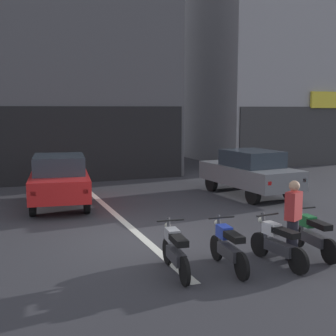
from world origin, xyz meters
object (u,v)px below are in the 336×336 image
(car_grey_parked_kerbside, at_px, (250,171))
(motorcycle_blue_row_left_mid, at_px, (228,246))
(motorcycle_green_row_right_mid, at_px, (313,234))
(motorcycle_white_row_centre, at_px, (278,243))
(car_red_crossing_near, at_px, (59,179))
(motorcycle_silver_row_leftmost, at_px, (175,250))
(person_by_motorcycles, at_px, (293,220))

(car_grey_parked_kerbside, height_order, motorcycle_blue_row_left_mid, car_grey_parked_kerbside)
(motorcycle_green_row_right_mid, bearing_deg, motorcycle_white_row_centre, -167.51)
(car_red_crossing_near, relative_size, motorcycle_silver_row_leftmost, 2.58)
(car_red_crossing_near, distance_m, motorcycle_white_row_centre, 7.88)
(motorcycle_blue_row_left_mid, distance_m, motorcycle_white_row_centre, 1.05)
(motorcycle_white_row_centre, distance_m, motorcycle_green_row_right_mid, 1.07)
(motorcycle_white_row_centre, distance_m, person_by_motorcycles, 0.60)
(car_grey_parked_kerbside, xyz_separation_m, motorcycle_silver_row_leftmost, (-5.37, -6.07, -0.43))
(motorcycle_white_row_centre, relative_size, motorcycle_green_row_right_mid, 1.00)
(car_grey_parked_kerbside, distance_m, motorcycle_white_row_centre, 7.18)
(car_red_crossing_near, bearing_deg, motorcycle_blue_row_left_mid, -72.20)
(car_red_crossing_near, xyz_separation_m, motorcycle_silver_row_leftmost, (1.21, -6.85, -0.43))
(motorcycle_green_row_right_mid, bearing_deg, person_by_motorcycles, -168.79)
(motorcycle_blue_row_left_mid, distance_m, motorcycle_green_row_right_mid, 2.09)
(person_by_motorcycles, bearing_deg, motorcycle_blue_row_left_mid, 178.91)
(motorcycle_silver_row_leftmost, bearing_deg, person_by_motorcycles, -4.31)
(motorcycle_silver_row_leftmost, xyz_separation_m, motorcycle_white_row_centre, (2.09, -0.30, 0.00))
(motorcycle_silver_row_leftmost, bearing_deg, motorcycle_green_row_right_mid, -1.27)
(motorcycle_blue_row_left_mid, relative_size, motorcycle_white_row_centre, 1.00)
(motorcycle_white_row_centre, bearing_deg, motorcycle_green_row_right_mid, 12.49)
(car_grey_parked_kerbside, xyz_separation_m, motorcycle_blue_row_left_mid, (-4.32, -6.23, -0.43))
(person_by_motorcycles, bearing_deg, motorcycle_white_row_centre, -165.74)
(car_red_crossing_near, distance_m, motorcycle_silver_row_leftmost, 6.97)
(motorcycle_green_row_right_mid, xyz_separation_m, person_by_motorcycles, (-0.61, -0.12, 0.40))
(motorcycle_blue_row_left_mid, xyz_separation_m, person_by_motorcycles, (1.48, -0.03, 0.40))
(motorcycle_silver_row_leftmost, relative_size, motorcycle_blue_row_left_mid, 1.00)
(motorcycle_blue_row_left_mid, distance_m, person_by_motorcycles, 1.53)
(motorcycle_white_row_centre, bearing_deg, car_grey_parked_kerbside, 62.76)
(motorcycle_blue_row_left_mid, xyz_separation_m, motorcycle_green_row_right_mid, (2.09, 0.09, 0.00))
(motorcycle_blue_row_left_mid, bearing_deg, motorcycle_white_row_centre, -7.60)
(motorcycle_green_row_right_mid, height_order, person_by_motorcycles, person_by_motorcycles)
(motorcycle_green_row_right_mid, bearing_deg, car_grey_parked_kerbside, 70.03)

